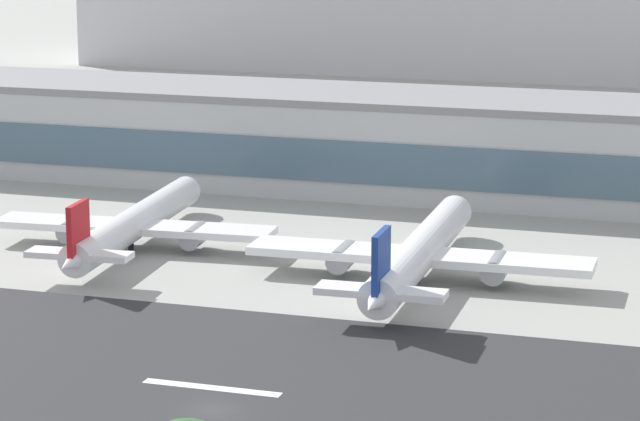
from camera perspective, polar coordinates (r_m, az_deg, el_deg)
name	(u,v)px	position (r m, az deg, el deg)	size (l,w,h in m)	color
ground_plane	(213,411)	(117.33, -4.18, -7.74)	(1400.00, 1400.00, 0.00)	#9E9E99
runway_strip	(234,391)	(121.50, -3.34, -6.98)	(800.00, 43.54, 0.08)	#2D2D30
runway_centreline_dash_4	(212,388)	(122.17, -4.21, -6.86)	(12.00, 1.20, 0.01)	white
terminal_building	(376,141)	(198.58, 2.16, 2.71)	(220.95, 20.66, 13.16)	#B7BABC
airliner_red_tail_gate_0	(131,226)	(167.51, -7.33, -0.59)	(32.87, 41.35, 8.63)	white
airliner_navy_tail_gate_1	(417,255)	(152.73, 3.79, -1.74)	(36.42, 44.25, 9.23)	white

